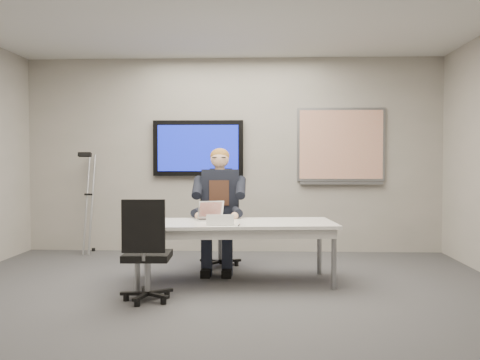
{
  "coord_description": "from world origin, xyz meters",
  "views": [
    {
      "loc": [
        0.41,
        -4.74,
        1.31
      ],
      "look_at": [
        0.18,
        1.14,
        1.1
      ],
      "focal_mm": 40.0,
      "sensor_mm": 36.0,
      "label": 1
    }
  ],
  "objects_px": {
    "laptop": "(210,215)",
    "office_chair_far": "(219,242)",
    "seated_person": "(219,221)",
    "conference_table": "(235,229)",
    "office_chair_near": "(147,270)"
  },
  "relations": [
    {
      "from": "laptop",
      "to": "office_chair_far",
      "type": "bearing_deg",
      "value": 63.28
    },
    {
      "from": "office_chair_far",
      "to": "seated_person",
      "type": "height_order",
      "value": "seated_person"
    },
    {
      "from": "conference_table",
      "to": "office_chair_near",
      "type": "bearing_deg",
      "value": -138.26
    },
    {
      "from": "office_chair_far",
      "to": "office_chair_near",
      "type": "distance_m",
      "value": 1.8
    },
    {
      "from": "seated_person",
      "to": "laptop",
      "type": "xyz_separation_m",
      "value": [
        -0.06,
        -0.45,
        0.12
      ]
    },
    {
      "from": "office_chair_far",
      "to": "seated_person",
      "type": "distance_m",
      "value": 0.38
    },
    {
      "from": "office_chair_far",
      "to": "seated_person",
      "type": "bearing_deg",
      "value": -105.92
    },
    {
      "from": "conference_table",
      "to": "laptop",
      "type": "xyz_separation_m",
      "value": [
        -0.28,
        0.17,
        0.13
      ]
    },
    {
      "from": "conference_table",
      "to": "laptop",
      "type": "relative_size",
      "value": 5.86
    },
    {
      "from": "seated_person",
      "to": "laptop",
      "type": "distance_m",
      "value": 0.47
    },
    {
      "from": "seated_person",
      "to": "laptop",
      "type": "relative_size",
      "value": 3.91
    },
    {
      "from": "conference_table",
      "to": "office_chair_far",
      "type": "xyz_separation_m",
      "value": [
        -0.24,
        0.88,
        -0.27
      ]
    },
    {
      "from": "conference_table",
      "to": "office_chair_far",
      "type": "distance_m",
      "value": 0.95
    },
    {
      "from": "conference_table",
      "to": "office_chair_far",
      "type": "bearing_deg",
      "value": 99.97
    },
    {
      "from": "office_chair_near",
      "to": "conference_table",
      "type": "bearing_deg",
      "value": -135.41
    }
  ]
}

